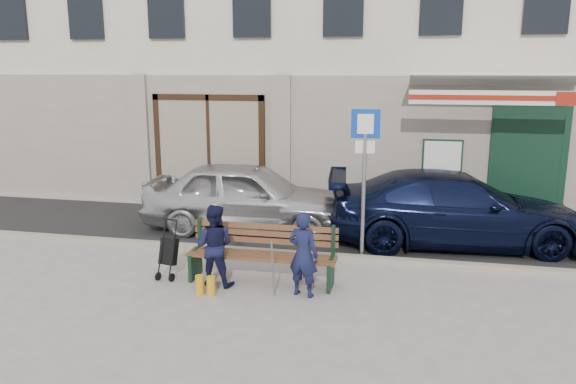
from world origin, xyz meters
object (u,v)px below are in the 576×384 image
(woman, at_px, (214,245))
(bench, at_px, (259,255))
(man, at_px, (303,254))
(stroller, at_px, (169,252))
(car_silver, at_px, (247,196))
(parking_sign, at_px, (365,160))
(car_navy, at_px, (455,209))

(woman, bearing_deg, bench, -157.98)
(bench, bearing_deg, man, -25.90)
(man, relative_size, stroller, 1.37)
(car_silver, relative_size, woman, 3.29)
(car_silver, distance_m, parking_sign, 3.05)
(car_silver, relative_size, stroller, 4.51)
(bench, height_order, man, man)
(parking_sign, height_order, bench, parking_sign)
(car_silver, bearing_deg, bench, -162.43)
(parking_sign, bearing_deg, woman, -144.20)
(parking_sign, bearing_deg, bench, -138.66)
(woman, xyz_separation_m, stroller, (-0.85, 0.16, -0.23))
(bench, bearing_deg, woman, -159.02)
(car_navy, relative_size, woman, 3.72)
(car_silver, distance_m, bench, 2.98)
(car_navy, relative_size, man, 3.73)
(bench, xyz_separation_m, man, (0.80, -0.39, 0.20))
(parking_sign, xyz_separation_m, bench, (-1.53, -1.45, -1.35))
(bench, distance_m, stroller, 1.51)
(parking_sign, distance_m, man, 2.29)
(bench, xyz_separation_m, woman, (-0.65, -0.25, 0.20))
(man, relative_size, woman, 1.00)
(bench, bearing_deg, parking_sign, 43.47)
(car_navy, xyz_separation_m, parking_sign, (-1.68, -1.26, 1.10))
(stroller, bearing_deg, car_silver, 91.93)
(woman, bearing_deg, man, 175.70)
(car_silver, height_order, bench, car_silver)
(parking_sign, height_order, woman, parking_sign)
(man, bearing_deg, stroller, 8.39)
(man, bearing_deg, car_silver, -45.08)
(car_silver, bearing_deg, man, -152.62)
(car_silver, xyz_separation_m, woman, (0.33, -3.05, -0.08))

